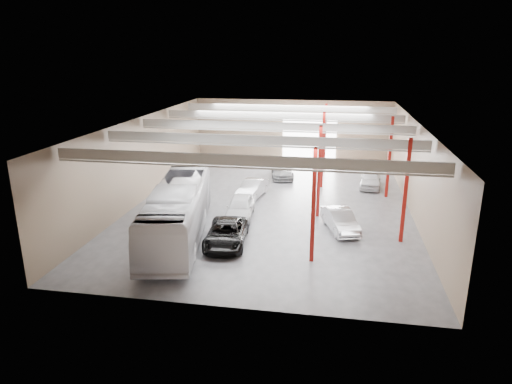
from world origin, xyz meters
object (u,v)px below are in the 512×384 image
(car_row_a, at_px, (240,207))
(black_sedan, at_px, (226,234))
(car_right_far, at_px, (370,179))
(car_row_c, at_px, (282,170))
(car_right_near, at_px, (340,220))
(coach_bus, at_px, (178,212))
(car_row_b, at_px, (252,189))

(car_row_a, bearing_deg, black_sedan, -93.03)
(car_right_far, bearing_deg, car_row_c, 170.34)
(car_right_near, bearing_deg, coach_bus, 179.10)
(coach_bus, relative_size, black_sedan, 2.47)
(black_sedan, distance_m, car_row_c, 17.57)
(car_row_b, bearing_deg, car_row_a, -79.62)
(car_row_b, bearing_deg, coach_bus, -97.91)
(car_row_a, relative_size, car_row_b, 1.05)
(black_sedan, distance_m, car_right_near, 8.28)
(car_row_b, xyz_separation_m, car_row_c, (1.75, 7.09, -0.00))
(car_row_a, bearing_deg, car_row_b, 85.31)
(coach_bus, distance_m, black_sedan, 3.63)
(car_row_a, xyz_separation_m, car_right_far, (10.30, 10.10, -0.04))
(coach_bus, xyz_separation_m, car_right_near, (10.77, 3.31, -1.11))
(black_sedan, height_order, car_row_a, car_row_a)
(car_row_b, bearing_deg, car_row_c, 86.52)
(coach_bus, bearing_deg, car_row_c, 63.19)
(car_row_b, distance_m, car_right_near, 9.99)
(car_row_a, relative_size, car_right_near, 1.05)
(car_row_a, height_order, car_row_c, car_row_a)
(car_row_b, height_order, car_right_near, car_right_near)
(car_row_a, xyz_separation_m, car_row_c, (1.75, 12.29, -0.07))
(car_row_b, height_order, car_right_far, car_right_far)
(car_row_c, bearing_deg, black_sedan, -105.21)
(coach_bus, bearing_deg, black_sedan, -18.58)
(car_right_far, bearing_deg, car_right_near, -98.98)
(car_row_a, bearing_deg, car_right_near, -15.24)
(black_sedan, distance_m, car_row_b, 10.40)
(car_right_near, bearing_deg, car_row_a, 151.48)
(black_sedan, bearing_deg, car_right_near, 22.10)
(car_right_near, distance_m, car_right_far, 11.84)
(black_sedan, bearing_deg, car_right_far, 51.19)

